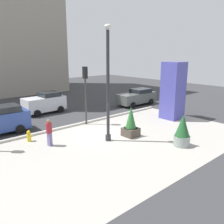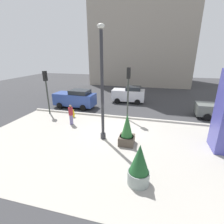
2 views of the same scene
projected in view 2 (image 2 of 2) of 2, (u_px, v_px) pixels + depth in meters
ground_plane at (123, 115)px, 16.20m from camera, size 60.00×60.00×0.00m
plaza_pavement at (105, 146)px, 10.72m from camera, size 18.00×10.00×0.02m
curb_strip at (121, 117)px, 15.37m from camera, size 18.00×0.24×0.16m
lamp_post at (102, 89)px, 10.52m from camera, size 0.44×0.44×7.25m
potted_plant_curbside at (139, 166)px, 7.35m from camera, size 1.00×1.00×2.01m
potted_plant_by_pillar at (127, 131)px, 10.65m from camera, size 0.98×0.98×2.11m
fire_hydrant at (73, 113)px, 15.49m from camera, size 0.36×0.26×0.75m
traffic_light_far_side at (128, 86)px, 14.02m from camera, size 0.28×0.42×4.57m
traffic_light_corner at (46, 85)px, 15.58m from camera, size 0.28×0.42×4.13m
car_curb_east at (75, 98)px, 18.15m from camera, size 4.54×2.16×1.97m
car_passing_lane at (129, 94)px, 20.03m from camera, size 3.88×2.07×1.94m
car_far_lane at (224, 110)px, 14.92m from camera, size 4.56×2.05×1.72m
pedestrian_by_curb at (71, 114)px, 13.70m from camera, size 0.41×0.41×1.71m
pedestrian_crossing at (75, 99)px, 17.99m from camera, size 0.49×0.49×1.79m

